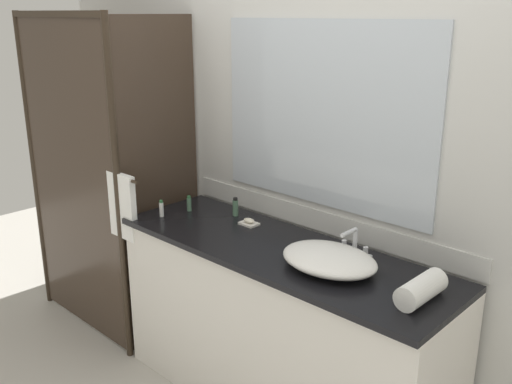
# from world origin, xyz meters

# --- Properties ---
(wall_back_with_mirror) EXTENTS (4.40, 0.06, 2.60)m
(wall_back_with_mirror) POSITION_xyz_m (0.00, 0.34, 1.30)
(wall_back_with_mirror) COLOR silver
(wall_back_with_mirror) RESTS_ON ground_plane
(vanity_cabinet) EXTENTS (1.80, 0.58, 0.90)m
(vanity_cabinet) POSITION_xyz_m (0.00, 0.01, 0.45)
(vanity_cabinet) COLOR silver
(vanity_cabinet) RESTS_ON ground_plane
(shower_enclosure) EXTENTS (1.20, 0.59, 2.00)m
(shower_enclosure) POSITION_xyz_m (-1.27, -0.19, 1.02)
(shower_enclosure) COLOR #2D2319
(shower_enclosure) RESTS_ON ground_plane
(sink_basin) EXTENTS (0.45, 0.34, 0.09)m
(sink_basin) POSITION_xyz_m (0.32, -0.02, 0.94)
(sink_basin) COLOR white
(sink_basin) RESTS_ON vanity_cabinet
(faucet) EXTENTS (0.17, 0.13, 0.14)m
(faucet) POSITION_xyz_m (0.32, 0.17, 0.95)
(faucet) COLOR silver
(faucet) RESTS_ON vanity_cabinet
(soap_dish) EXTENTS (0.10, 0.07, 0.04)m
(soap_dish) POSITION_xyz_m (-0.32, 0.12, 0.91)
(soap_dish) COLOR silver
(soap_dish) RESTS_ON vanity_cabinet
(amenity_bottle_lotion) EXTENTS (0.03, 0.03, 0.11)m
(amenity_bottle_lotion) POSITION_xyz_m (-0.48, 0.18, 0.95)
(amenity_bottle_lotion) COLOR #4C7056
(amenity_bottle_lotion) RESTS_ON vanity_cabinet
(amenity_bottle_shampoo) EXTENTS (0.03, 0.03, 0.09)m
(amenity_bottle_shampoo) POSITION_xyz_m (-0.73, 0.05, 0.94)
(amenity_bottle_shampoo) COLOR #4C7056
(amenity_bottle_shampoo) RESTS_ON vanity_cabinet
(amenity_bottle_body_wash) EXTENTS (0.02, 0.02, 0.10)m
(amenity_bottle_body_wash) POSITION_xyz_m (-0.76, -0.12, 0.95)
(amenity_bottle_body_wash) COLOR white
(amenity_bottle_body_wash) RESTS_ON vanity_cabinet
(rolled_towel_near_edge) EXTENTS (0.10, 0.26, 0.10)m
(rolled_towel_near_edge) POSITION_xyz_m (0.76, -0.02, 0.95)
(rolled_towel_near_edge) COLOR white
(rolled_towel_near_edge) RESTS_ON vanity_cabinet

